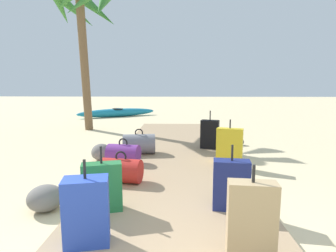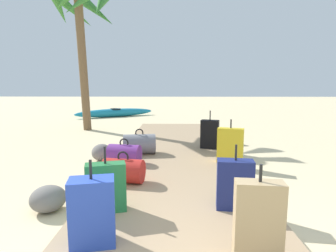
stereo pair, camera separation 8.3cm
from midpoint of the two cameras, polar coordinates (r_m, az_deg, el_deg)
The scene contains 16 objects.
ground_plane at distance 4.85m, azimuth 0.83°, elevation -8.60°, with size 60.00×60.00×0.00m, color beige.
boardwalk at distance 5.62m, azimuth 0.86°, elevation -5.77°, with size 2.18×8.18×0.08m, color tan.
duffel_bag_red at distance 3.92m, azimuth -9.86°, elevation -9.10°, with size 0.61×0.42×0.44m.
suitcase_yellow at distance 4.89m, azimuth 12.32°, elevation -3.98°, with size 0.47×0.29×0.76m.
suitcase_navy at distance 3.13m, azimuth 12.94°, elevation -11.74°, with size 0.41×0.24×0.72m.
suitcase_green at distance 3.08m, azimuth -13.51°, elevation -12.28°, with size 0.45×0.27×0.71m.
duffel_bag_grey at distance 5.45m, azimuth -6.38°, elevation -3.73°, with size 0.67×0.46×0.50m.
suitcase_tan at distance 2.30m, azimuth 17.19°, elevation -18.42°, with size 0.38×0.19×0.76m.
suitcase_black at distance 5.94m, azimuth 8.26°, elevation -1.69°, with size 0.42×0.31×0.81m.
suitcase_blue at distance 2.50m, azimuth -16.37°, elevation -16.75°, with size 0.41×0.30×0.74m.
duffel_bag_purple at distance 4.84m, azimuth -9.55°, elevation -5.72°, with size 0.60×0.43×0.44m.
palm_tree_far_left at distance 9.25m, azimuth -17.89°, elevation 20.64°, with size 2.13×2.20×4.40m.
kayak at distance 12.73m, azimuth -11.05°, elevation 2.74°, with size 3.40×2.31×0.38m.
rock_left_near at distance 3.51m, azimuth -24.26°, elevation -13.59°, with size 0.40×0.39×0.30m, color slate.
rock_right_mid at distance 6.81m, azimuth 14.21°, elevation -3.18°, with size 0.21×0.18×0.16m, color slate.
rock_left_mid at distance 5.41m, azimuth -14.05°, elevation -5.32°, with size 0.40×0.37×0.32m, color slate.
Camera 2 is at (-0.03, -1.36, 1.42)m, focal length 29.36 mm.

